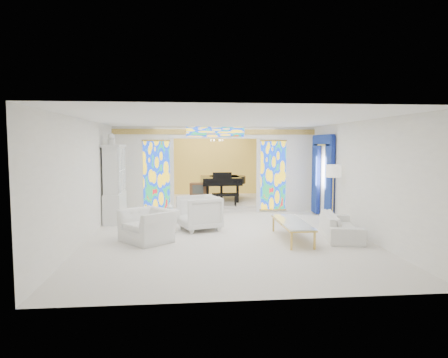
{
  "coord_description": "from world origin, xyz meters",
  "views": [
    {
      "loc": [
        -1.0,
        -11.88,
        2.4
      ],
      "look_at": [
        0.13,
        0.2,
        1.34
      ],
      "focal_mm": 32.0,
      "sensor_mm": 36.0,
      "label": 1
    }
  ],
  "objects": [
    {
      "name": "wall_back",
      "position": [
        0.0,
        6.0,
        1.5
      ],
      "size": [
        7.0,
        0.02,
        3.0
      ],
      "primitive_type": "cube",
      "color": "white",
      "rests_on": "floor"
    },
    {
      "name": "stained_glass_left",
      "position": [
        -2.03,
        1.89,
        1.3
      ],
      "size": [
        0.9,
        0.04,
        2.4
      ],
      "primitive_type": "cube",
      "color": "gold",
      "rests_on": "partition_wall"
    },
    {
      "name": "chandelier",
      "position": [
        0.2,
        4.0,
        2.55
      ],
      "size": [
        0.48,
        0.48,
        0.3
      ],
      "primitive_type": "cylinder",
      "color": "gold",
      "rests_on": "ceiling"
    },
    {
      "name": "wall_right",
      "position": [
        3.5,
        0.0,
        1.5
      ],
      "size": [
        0.02,
        12.0,
        3.0
      ],
      "primitive_type": "cube",
      "color": "white",
      "rests_on": "floor"
    },
    {
      "name": "floor_lamp",
      "position": [
        3.2,
        -0.79,
        1.54
      ],
      "size": [
        0.58,
        0.58,
        1.81
      ],
      "rotation": [
        0.0,
        0.0,
        0.41
      ],
      "color": "gold",
      "rests_on": "floor"
    },
    {
      "name": "armchair_right",
      "position": [
        -0.67,
        -0.83,
        0.48
      ],
      "size": [
        1.34,
        1.32,
        0.96
      ],
      "primitive_type": "imported",
      "rotation": [
        0.0,
        0.0,
        -1.22
      ],
      "color": "silver",
      "rests_on": "floor"
    },
    {
      "name": "blue_drapes",
      "position": [
        3.4,
        0.7,
        1.58
      ],
      "size": [
        0.14,
        1.85,
        2.65
      ],
      "color": "navy",
      "rests_on": "wall_right"
    },
    {
      "name": "ceiling",
      "position": [
        0.0,
        0.0,
        3.0
      ],
      "size": [
        7.0,
        12.0,
        0.02
      ],
      "primitive_type": "cube",
      "color": "white",
      "rests_on": "wall_back"
    },
    {
      "name": "grand_piano",
      "position": [
        0.47,
        3.87,
        0.95
      ],
      "size": [
        1.84,
        2.88,
        1.15
      ],
      "rotation": [
        0.0,
        0.0,
        0.02
      ],
      "color": "black",
      "rests_on": "alcove_platform"
    },
    {
      "name": "tv_console",
      "position": [
        -0.56,
        3.34,
        0.66
      ],
      "size": [
        0.68,
        0.5,
        0.74
      ],
      "rotation": [
        0.0,
        0.0,
        -0.11
      ],
      "color": "#54371E",
      "rests_on": "alcove_platform"
    },
    {
      "name": "wall_left",
      "position": [
        -3.5,
        0.0,
        1.5
      ],
      "size": [
        0.02,
        12.0,
        3.0
      ],
      "primitive_type": "cube",
      "color": "white",
      "rests_on": "floor"
    },
    {
      "name": "sofa",
      "position": [
        2.95,
        -2.05,
        0.3
      ],
      "size": [
        1.21,
        2.2,
        0.61
      ],
      "primitive_type": "imported",
      "rotation": [
        0.0,
        0.0,
        1.37
      ],
      "color": "white",
      "rests_on": "floor"
    },
    {
      "name": "coffee_table",
      "position": [
        1.62,
        -2.21,
        0.43
      ],
      "size": [
        0.67,
        2.11,
        0.47
      ],
      "rotation": [
        0.0,
        0.0,
        -0.01
      ],
      "color": "white",
      "rests_on": "floor"
    },
    {
      "name": "gold_curtain_back",
      "position": [
        0.0,
        5.88,
        1.5
      ],
      "size": [
        6.7,
        0.1,
        2.9
      ],
      "primitive_type": "cube",
      "color": "#F7D356",
      "rests_on": "wall_back"
    },
    {
      "name": "floor",
      "position": [
        0.0,
        0.0,
        0.0
      ],
      "size": [
        12.0,
        12.0,
        0.0
      ],
      "primitive_type": "plane",
      "color": "silver",
      "rests_on": "ground"
    },
    {
      "name": "side_table",
      "position": [
        -1.46,
        -1.12,
        0.41
      ],
      "size": [
        0.56,
        0.56,
        0.62
      ],
      "rotation": [
        0.0,
        0.0,
        0.13
      ],
      "color": "silver",
      "rests_on": "floor"
    },
    {
      "name": "stained_glass_right",
      "position": [
        2.03,
        1.89,
        1.3
      ],
      "size": [
        0.9,
        0.04,
        2.4
      ],
      "primitive_type": "cube",
      "color": "gold",
      "rests_on": "partition_wall"
    },
    {
      "name": "stained_glass_transom",
      "position": [
        0.0,
        1.89,
        2.82
      ],
      "size": [
        2.0,
        0.04,
        0.34
      ],
      "primitive_type": "cube",
      "color": "gold",
      "rests_on": "partition_wall"
    },
    {
      "name": "alcove_platform",
      "position": [
        0.0,
        4.1,
        0.09
      ],
      "size": [
        6.8,
        3.8,
        0.18
      ],
      "primitive_type": "cube",
      "color": "silver",
      "rests_on": "floor"
    },
    {
      "name": "china_cabinet",
      "position": [
        -3.22,
        0.6,
        1.17
      ],
      "size": [
        0.56,
        1.46,
        2.72
      ],
      "color": "silver",
      "rests_on": "floor"
    },
    {
      "name": "wall_front",
      "position": [
        0.0,
        -6.0,
        1.5
      ],
      "size": [
        7.0,
        0.02,
        3.0
      ],
      "primitive_type": "cube",
      "color": "white",
      "rests_on": "floor"
    },
    {
      "name": "partition_wall",
      "position": [
        0.0,
        2.0,
        1.65
      ],
      "size": [
        7.0,
        0.22,
        3.0
      ],
      "color": "white",
      "rests_on": "floor"
    },
    {
      "name": "armchair_left",
      "position": [
        -1.96,
        -2.05,
        0.39
      ],
      "size": [
        1.58,
        1.6,
        0.78
      ],
      "primitive_type": "imported",
      "rotation": [
        0.0,
        0.0,
        -0.87
      ],
      "color": "white",
      "rests_on": "floor"
    },
    {
      "name": "vase",
      "position": [
        -1.46,
        -1.12,
        0.72
      ],
      "size": [
        0.21,
        0.21,
        0.19
      ],
      "primitive_type": "imported",
      "rotation": [
        0.0,
        0.0,
        -0.17
      ],
      "color": "silver",
      "rests_on": "side_table"
    }
  ]
}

